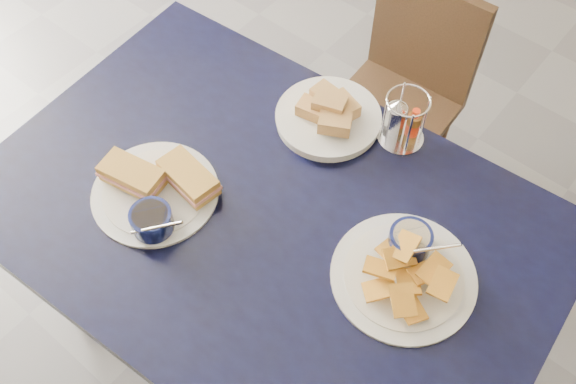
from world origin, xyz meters
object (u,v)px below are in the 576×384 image
Objects in this scene: sandwich_plate at (157,190)px; plantain_plate at (406,266)px; dining_table at (267,229)px; bread_basket at (329,115)px; chair_far at (407,84)px; condiment_caddy at (402,121)px.

plantain_plate is at bearing 20.41° from sandwich_plate.
plantain_plate reaches higher than dining_table.
plantain_plate reaches higher than bread_basket.
chair_far is 0.61m from bread_basket.
sandwich_plate is at bearing -123.29° from condiment_caddy.
plantain_plate is at bearing -60.06° from chair_far.
dining_table is 9.64× the size of condiment_caddy.
dining_table is 4.37× the size of plantain_plate.
bread_basket is at bearing -84.12° from chair_far.
sandwich_plate is at bearing -96.60° from chair_far.
condiment_caddy is (0.32, 0.48, 0.03)m from sandwich_plate.
sandwich_plate is 2.25× the size of condiment_caddy.
chair_far is 0.61m from condiment_caddy.
plantain_plate is at bearing -30.68° from bread_basket.
chair_far is 2.48× the size of sandwich_plate.
dining_table is at bearing -165.53° from plantain_plate.
dining_table is 0.26m from sandwich_plate.
sandwich_plate reaches higher than chair_far.
dining_table is at bearing 28.20° from sandwich_plate.
dining_table is 0.40m from condiment_caddy.
plantain_plate is 2.21× the size of condiment_caddy.
chair_far is 0.99m from sandwich_plate.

